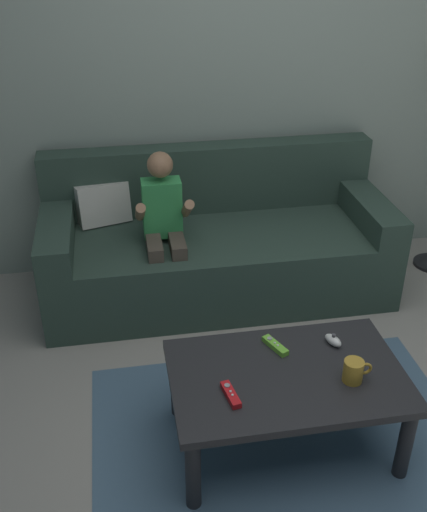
% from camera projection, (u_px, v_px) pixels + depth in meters
% --- Properties ---
extents(ground_plane, '(8.34, 8.34, 0.00)m').
position_uv_depth(ground_plane, '(334.00, 470.00, 2.49)').
color(ground_plane, '#9E998E').
extents(wall_back, '(4.17, 0.05, 2.50)m').
position_uv_depth(wall_back, '(244.00, 62.00, 3.47)').
color(wall_back, gray).
rests_on(wall_back, ground).
extents(couch, '(1.98, 0.80, 0.81)m').
position_uv_depth(couch, '(215.00, 245.00, 3.58)').
color(couch, '#2D4238').
rests_on(couch, ground).
extents(person_seated_on_couch, '(0.30, 0.37, 0.91)m').
position_uv_depth(person_seated_on_couch, '(164.00, 226.00, 3.26)').
color(person_seated_on_couch, '#4C4238').
rests_on(person_seated_on_couch, ground).
extents(coffee_table, '(0.95, 0.60, 0.38)m').
position_uv_depth(coffee_table, '(287.00, 384.00, 2.46)').
color(coffee_table, '#232326').
rests_on(coffee_table, ground).
extents(area_rug, '(1.63, 1.21, 0.01)m').
position_uv_depth(area_rug, '(282.00, 441.00, 2.62)').
color(area_rug, slate).
rests_on(area_rug, ground).
extents(game_remote_lime_near_edge, '(0.09, 0.14, 0.03)m').
position_uv_depth(game_remote_lime_near_edge, '(275.00, 346.00, 2.57)').
color(game_remote_lime_near_edge, '#72C638').
rests_on(game_remote_lime_near_edge, coffee_table).
extents(nunchuk_white, '(0.08, 0.10, 0.05)m').
position_uv_depth(nunchuk_white, '(333.00, 340.00, 2.59)').
color(nunchuk_white, white).
rests_on(nunchuk_white, coffee_table).
extents(game_remote_red_far_corner, '(0.06, 0.14, 0.03)m').
position_uv_depth(game_remote_red_far_corner, '(231.00, 394.00, 2.31)').
color(game_remote_red_far_corner, red).
rests_on(game_remote_red_far_corner, coffee_table).
extents(coffee_mug, '(0.12, 0.08, 0.09)m').
position_uv_depth(coffee_mug, '(354.00, 371.00, 2.38)').
color(coffee_mug, '#B78C2D').
rests_on(coffee_mug, coffee_table).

